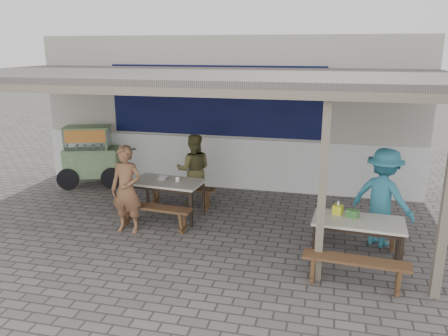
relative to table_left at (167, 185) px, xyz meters
name	(u,v)px	position (x,y,z in m)	size (l,w,h in m)	color
ground	(183,237)	(0.58, -0.83, -0.67)	(60.00, 60.00, 0.00)	#66605C
back_wall	(229,112)	(0.58, 2.75, 1.05)	(9.00, 1.28, 3.50)	#AFAB9D
warung_roof	(196,77)	(0.59, 0.07, 2.04)	(9.00, 4.21, 2.81)	#5F5852
table_left	(167,185)	(0.00, 0.00, 0.00)	(1.41, 0.87, 0.75)	beige
bench_left_street	(153,212)	(-0.05, -0.61, -0.34)	(1.47, 0.40, 0.45)	brown
bench_left_wall	(181,192)	(0.05, 0.61, -0.34)	(1.47, 0.40, 0.45)	brown
table_right	(358,225)	(3.48, -1.19, 0.00)	(1.37, 0.79, 0.75)	beige
bench_right_street	(355,267)	(3.43, -1.88, -0.34)	(1.44, 0.38, 0.45)	brown
bench_right_wall	(357,228)	(3.53, -0.49, -0.34)	(1.44, 0.38, 0.45)	brown
vendor_cart	(90,154)	(-2.53, 1.55, 0.11)	(1.70, 1.10, 1.44)	#89AA71
patron_street_side	(127,190)	(-0.47, -0.79, 0.12)	(0.58, 0.38, 1.59)	brown
patron_wall_side	(194,170)	(0.26, 0.86, 0.08)	(0.74, 0.57, 1.51)	brown
patron_right_table	(383,197)	(3.90, -0.28, 0.16)	(1.08, 0.62, 1.67)	teal
tissue_box	(338,209)	(3.17, -0.99, 0.15)	(0.14, 0.14, 0.14)	gold
donation_box	(353,214)	(3.39, -1.09, 0.14)	(0.18, 0.12, 0.12)	#3D7634
condiment_jar	(178,179)	(0.20, 0.03, 0.12)	(0.08, 0.08, 0.09)	silver
condiment_bowl	(162,178)	(-0.13, 0.09, 0.10)	(0.21, 0.21, 0.05)	silver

